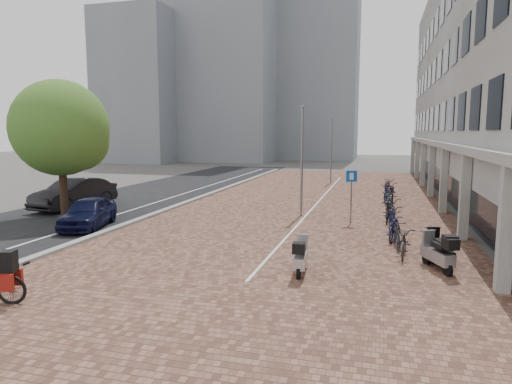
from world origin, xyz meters
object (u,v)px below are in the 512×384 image
(car_dark, at_px, (74,194))
(scooter_mid, at_px, (440,249))
(parking_sign, at_px, (351,188))
(scooter_back, at_px, (301,256))
(scooter_front, at_px, (438,252))
(car_navy, at_px, (88,212))

(car_dark, relative_size, scooter_mid, 2.87)
(scooter_mid, distance_m, parking_sign, 7.02)
(car_dark, bearing_deg, scooter_back, -23.21)
(car_dark, xyz_separation_m, scooter_front, (17.70, -6.65, -0.25))
(car_navy, xyz_separation_m, car_dark, (-3.79, 4.09, 0.15))
(scooter_back, xyz_separation_m, parking_sign, (0.93, 7.87, 1.07))
(scooter_front, xyz_separation_m, parking_sign, (-2.98, 6.49, 1.04))
(scooter_front, xyz_separation_m, scooter_mid, (0.09, 0.26, 0.02))
(car_navy, bearing_deg, parking_sign, 4.19)
(scooter_back, distance_m, parking_sign, 8.00)
(scooter_front, height_order, parking_sign, parking_sign)
(car_navy, bearing_deg, car_dark, 117.25)
(car_dark, xyz_separation_m, scooter_mid, (17.79, -6.39, -0.22))
(car_navy, relative_size, parking_sign, 1.62)
(car_navy, height_order, scooter_back, car_navy)
(scooter_mid, bearing_deg, scooter_front, -123.72)
(scooter_front, height_order, scooter_back, scooter_front)
(parking_sign, bearing_deg, car_dark, 157.38)
(scooter_front, relative_size, parking_sign, 0.69)
(scooter_back, height_order, parking_sign, parking_sign)
(scooter_back, bearing_deg, scooter_front, 14.96)
(car_navy, xyz_separation_m, scooter_front, (13.91, -2.56, -0.10))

